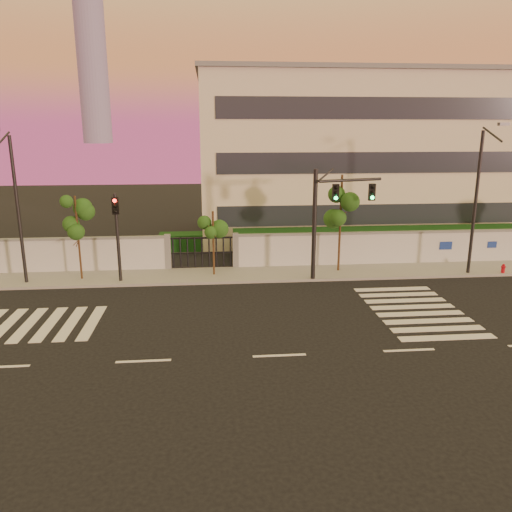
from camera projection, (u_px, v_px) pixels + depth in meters
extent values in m
plane|color=black|center=(279.00, 356.00, 18.60)|extent=(120.00, 120.00, 0.00)
cube|color=gray|center=(254.00, 274.00, 28.71)|extent=(60.00, 3.00, 0.15)
cube|color=silver|center=(483.00, 247.00, 31.22)|extent=(31.00, 0.30, 2.00)
cube|color=slate|center=(485.00, 231.00, 30.95)|extent=(31.00, 0.36, 0.12)
cube|color=slate|center=(168.00, 253.00, 29.46)|extent=(0.35, 0.35, 2.20)
cube|color=slate|center=(236.00, 251.00, 29.82)|extent=(0.35, 0.35, 2.20)
cube|color=black|center=(384.00, 242.00, 33.16)|extent=(20.00, 2.00, 1.80)
cube|color=black|center=(203.00, 242.00, 34.58)|extent=(6.00, 1.50, 1.20)
cube|color=beige|center=(355.00, 158.00, 39.13)|extent=(24.00, 12.00, 12.00)
cube|color=#262D38|center=(378.00, 214.00, 34.19)|extent=(22.00, 0.08, 1.40)
cube|color=#262D38|center=(381.00, 163.00, 33.32)|extent=(22.00, 0.08, 1.40)
cube|color=#262D38|center=(384.00, 108.00, 32.45)|extent=(22.00, 0.08, 1.40)
cube|color=slate|center=(359.00, 75.00, 37.61)|extent=(24.40, 12.40, 0.30)
cylinder|color=slate|center=(90.00, 39.00, 269.20)|extent=(16.00, 16.00, 110.00)
cube|color=silver|center=(7.00, 325.00, 21.46)|extent=(0.50, 4.00, 0.02)
cube|color=silver|center=(28.00, 324.00, 21.54)|extent=(0.50, 4.00, 0.02)
cube|color=silver|center=(50.00, 324.00, 21.62)|extent=(0.50, 4.00, 0.02)
cube|color=silver|center=(71.00, 323.00, 21.70)|extent=(0.50, 4.00, 0.02)
cube|color=silver|center=(92.00, 322.00, 21.78)|extent=(0.50, 4.00, 0.02)
cube|color=silver|center=(447.00, 338.00, 20.19)|extent=(4.00, 0.50, 0.02)
cube|color=silver|center=(437.00, 329.00, 21.06)|extent=(4.00, 0.50, 0.02)
cube|color=silver|center=(428.00, 321.00, 21.92)|extent=(4.00, 0.50, 0.02)
cube|color=silver|center=(420.00, 314.00, 22.79)|extent=(4.00, 0.50, 0.02)
cube|color=silver|center=(412.00, 307.00, 23.66)|extent=(4.00, 0.50, 0.02)
cube|color=silver|center=(405.00, 301.00, 24.53)|extent=(4.00, 0.50, 0.02)
cube|color=silver|center=(398.00, 295.00, 25.40)|extent=(4.00, 0.50, 0.02)
cube|color=silver|center=(392.00, 289.00, 26.26)|extent=(4.00, 0.50, 0.02)
cube|color=silver|center=(1.00, 367.00, 17.71)|extent=(2.00, 0.15, 0.01)
cube|color=silver|center=(143.00, 361.00, 18.16)|extent=(2.00, 0.15, 0.01)
cube|color=silver|center=(279.00, 355.00, 18.60)|extent=(2.00, 0.15, 0.01)
cube|color=silver|center=(409.00, 350.00, 19.05)|extent=(2.00, 0.15, 0.01)
cylinder|color=#382314|center=(78.00, 239.00, 27.10)|extent=(0.11, 0.11, 4.74)
sphere|color=#1D4814|center=(76.00, 213.00, 26.75)|extent=(1.01, 1.01, 1.01)
sphere|color=#1D4814|center=(84.00, 226.00, 27.13)|extent=(0.77, 0.77, 0.77)
sphere|color=#1D4814|center=(71.00, 223.00, 26.71)|extent=(0.74, 0.74, 0.74)
cylinder|color=#382314|center=(213.00, 245.00, 28.02)|extent=(0.12, 0.12, 3.78)
sphere|color=#1D4814|center=(213.00, 225.00, 27.74)|extent=(1.09, 1.09, 1.09)
sphere|color=#1D4814|center=(219.00, 234.00, 28.10)|extent=(0.83, 0.83, 0.83)
sphere|color=#1D4814|center=(208.00, 232.00, 27.67)|extent=(0.79, 0.79, 0.79)
cylinder|color=#382314|center=(340.00, 225.00, 28.60)|extent=(0.13, 0.13, 5.71)
sphere|color=#1D4814|center=(341.00, 195.00, 28.17)|extent=(1.16, 1.16, 1.16)
sphere|color=#1D4814|center=(346.00, 209.00, 28.62)|extent=(0.89, 0.89, 0.89)
sphere|color=#1D4814|center=(336.00, 206.00, 28.13)|extent=(0.85, 0.85, 0.85)
cylinder|color=black|center=(314.00, 227.00, 26.93)|extent=(0.24, 0.24, 6.15)
cylinder|color=black|center=(351.00, 180.00, 26.48)|extent=(3.67, 1.18, 0.16)
cube|color=black|center=(336.00, 193.00, 26.52)|extent=(0.35, 0.18, 0.89)
sphere|color=#0CF259|center=(336.00, 198.00, 26.48)|extent=(0.20, 0.20, 0.20)
cube|color=black|center=(372.00, 192.00, 26.70)|extent=(0.35, 0.18, 0.89)
sphere|color=#0CF259|center=(372.00, 198.00, 26.66)|extent=(0.20, 0.20, 0.20)
cylinder|color=black|center=(118.00, 239.00, 26.71)|extent=(0.18, 0.18, 4.94)
cube|color=black|center=(115.00, 206.00, 26.21)|extent=(0.38, 0.20, 0.99)
sphere|color=red|center=(115.00, 200.00, 26.02)|extent=(0.22, 0.22, 0.22)
cylinder|color=black|center=(18.00, 213.00, 26.08)|extent=(0.18, 0.18, 7.90)
cylinder|color=black|center=(3.00, 139.00, 24.29)|extent=(0.10, 1.89, 0.77)
cylinder|color=black|center=(475.00, 205.00, 27.81)|extent=(0.18, 0.18, 8.13)
cylinder|color=black|center=(492.00, 134.00, 25.97)|extent=(0.10, 1.94, 0.79)
cube|color=#3F3F44|center=(504.00, 124.00, 24.96)|extent=(0.51, 0.25, 0.15)
cylinder|color=#B20B19|center=(503.00, 271.00, 28.72)|extent=(0.20, 0.20, 0.45)
cylinder|color=#B20B19|center=(503.00, 267.00, 28.65)|extent=(0.25, 0.25, 0.09)
sphere|color=#B20B19|center=(504.00, 265.00, 28.63)|extent=(0.16, 0.16, 0.16)
cylinder|color=#B20B19|center=(503.00, 270.00, 28.70)|extent=(0.27, 0.19, 0.09)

